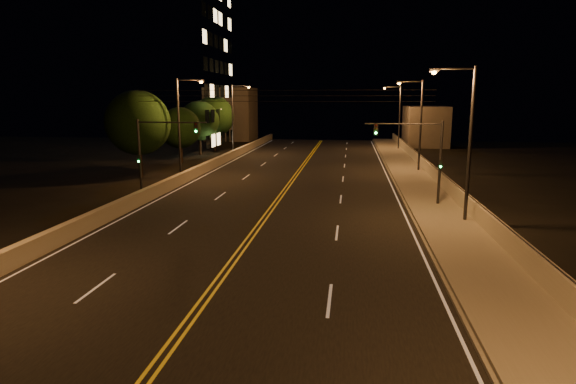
# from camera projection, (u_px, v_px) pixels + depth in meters

# --- Properties ---
(road) EXTENTS (18.00, 120.00, 0.02)m
(road) POSITION_uv_depth(u_px,v_px,m) (258.00, 228.00, 27.26)
(road) COLOR black
(road) RESTS_ON ground
(sidewalk) EXTENTS (3.60, 120.00, 0.30)m
(sidewalk) POSITION_uv_depth(u_px,v_px,m) (455.00, 232.00, 25.85)
(sidewalk) COLOR gray
(sidewalk) RESTS_ON ground
(curb) EXTENTS (0.14, 120.00, 0.15)m
(curb) POSITION_uv_depth(u_px,v_px,m) (419.00, 232.00, 26.11)
(curb) COLOR gray
(curb) RESTS_ON ground
(parapet_wall) EXTENTS (0.30, 120.00, 1.00)m
(parapet_wall) POSITION_uv_depth(u_px,v_px,m) (488.00, 221.00, 25.52)
(parapet_wall) COLOR #AFA892
(parapet_wall) RESTS_ON sidewalk
(jersey_barrier) EXTENTS (0.45, 120.00, 0.95)m
(jersey_barrier) POSITION_uv_depth(u_px,v_px,m) (105.00, 215.00, 28.33)
(jersey_barrier) COLOR #AFA892
(jersey_barrier) RESTS_ON ground
(distant_building_right) EXTENTS (6.00, 10.00, 6.05)m
(distant_building_right) POSITION_uv_depth(u_px,v_px,m) (425.00, 126.00, 74.64)
(distant_building_right) COLOR slate
(distant_building_right) RESTS_ON ground
(distant_building_left) EXTENTS (8.00, 8.00, 9.07)m
(distant_building_left) POSITION_uv_depth(u_px,v_px,m) (231.00, 114.00, 84.96)
(distant_building_left) COLOR slate
(distant_building_left) RESTS_ON ground
(parapet_rail) EXTENTS (0.06, 120.00, 0.06)m
(parapet_rail) POSITION_uv_depth(u_px,v_px,m) (489.00, 211.00, 25.42)
(parapet_rail) COLOR black
(parapet_rail) RESTS_ON parapet_wall
(lane_markings) EXTENTS (17.32, 116.00, 0.00)m
(lane_markings) POSITION_uv_depth(u_px,v_px,m) (257.00, 228.00, 27.18)
(lane_markings) COLOR silver
(lane_markings) RESTS_ON road
(streetlight_1) EXTENTS (2.55, 0.28, 8.97)m
(streetlight_1) POSITION_uv_depth(u_px,v_px,m) (466.00, 135.00, 27.00)
(streetlight_1) COLOR #2D2D33
(streetlight_1) RESTS_ON ground
(streetlight_2) EXTENTS (2.55, 0.28, 8.97)m
(streetlight_2) POSITION_uv_depth(u_px,v_px,m) (418.00, 120.00, 46.48)
(streetlight_2) COLOR #2D2D33
(streetlight_2) RESTS_ON ground
(streetlight_3) EXTENTS (2.55, 0.28, 8.97)m
(streetlight_3) POSITION_uv_depth(u_px,v_px,m) (398.00, 113.00, 67.03)
(streetlight_3) COLOR #2D2D33
(streetlight_3) RESTS_ON ground
(streetlight_5) EXTENTS (2.55, 0.28, 8.97)m
(streetlight_5) POSITION_uv_depth(u_px,v_px,m) (182.00, 122.00, 42.92)
(streetlight_5) COLOR #2D2D33
(streetlight_5) RESTS_ON ground
(streetlight_6) EXTENTS (2.55, 0.28, 8.97)m
(streetlight_6) POSITION_uv_depth(u_px,v_px,m) (235.00, 114.00, 62.31)
(streetlight_6) COLOR #2D2D33
(streetlight_6) RESTS_ON ground
(traffic_signal_right) EXTENTS (5.11, 0.31, 5.77)m
(traffic_signal_right) POSITION_uv_depth(u_px,v_px,m) (425.00, 153.00, 31.66)
(traffic_signal_right) COLOR #2D2D33
(traffic_signal_right) RESTS_ON ground
(traffic_signal_left) EXTENTS (5.11, 0.31, 5.77)m
(traffic_signal_left) POSITION_uv_depth(u_px,v_px,m) (153.00, 149.00, 34.04)
(traffic_signal_left) COLOR #2D2D33
(traffic_signal_left) RESTS_ON ground
(overhead_wires) EXTENTS (22.00, 0.03, 0.83)m
(overhead_wires) POSITION_uv_depth(u_px,v_px,m) (281.00, 96.00, 35.09)
(overhead_wires) COLOR black
(building_tower) EXTENTS (24.00, 15.00, 26.76)m
(building_tower) POSITION_uv_depth(u_px,v_px,m) (131.00, 56.00, 63.76)
(building_tower) COLOR slate
(building_tower) RESTS_ON ground
(tree_0) EXTENTS (5.89, 5.89, 7.98)m
(tree_0) POSITION_uv_depth(u_px,v_px,m) (138.00, 123.00, 43.90)
(tree_0) COLOR black
(tree_0) RESTS_ON ground
(tree_1) EXTENTS (4.63, 4.63, 6.28)m
(tree_1) POSITION_uv_depth(u_px,v_px,m) (180.00, 128.00, 54.30)
(tree_1) COLOR black
(tree_1) RESTS_ON ground
(tree_2) EXTENTS (5.13, 5.13, 6.96)m
(tree_2) POSITION_uv_depth(u_px,v_px,m) (199.00, 121.00, 62.23)
(tree_2) COLOR black
(tree_2) RESTS_ON ground
(tree_3) EXTENTS (5.60, 5.60, 7.59)m
(tree_3) POSITION_uv_depth(u_px,v_px,m) (214.00, 117.00, 66.32)
(tree_3) COLOR black
(tree_3) RESTS_ON ground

